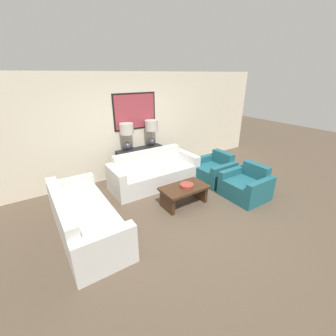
{
  "coord_description": "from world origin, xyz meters",
  "views": [
    {
      "loc": [
        -2.54,
        -2.99,
        2.6
      ],
      "look_at": [
        0.01,
        0.86,
        0.65
      ],
      "focal_mm": 24.0,
      "sensor_mm": 36.0,
      "label": 1
    }
  ],
  "objects_px": {
    "armchair_near_camera": "(246,186)",
    "decorative_bowl": "(187,185)",
    "table_lamp_left": "(127,133)",
    "armchair_near_back_wall": "(214,171)",
    "table_lamp_right": "(152,130)",
    "couch_by_back_wall": "(154,173)",
    "console_table": "(141,162)",
    "coffee_table": "(184,192)",
    "couch_by_side": "(84,220)"
  },
  "relations": [
    {
      "from": "console_table",
      "to": "table_lamp_left",
      "type": "height_order",
      "value": "table_lamp_left"
    },
    {
      "from": "table_lamp_left",
      "to": "coffee_table",
      "type": "relative_size",
      "value": 0.72
    },
    {
      "from": "console_table",
      "to": "table_lamp_right",
      "type": "height_order",
      "value": "table_lamp_right"
    },
    {
      "from": "table_lamp_left",
      "to": "coffee_table",
      "type": "bearing_deg",
      "value": -78.0
    },
    {
      "from": "coffee_table",
      "to": "decorative_bowl",
      "type": "relative_size",
      "value": 3.51
    },
    {
      "from": "console_table",
      "to": "couch_by_back_wall",
      "type": "height_order",
      "value": "couch_by_back_wall"
    },
    {
      "from": "console_table",
      "to": "coffee_table",
      "type": "xyz_separation_m",
      "value": [
        0.04,
        -1.87,
        -0.08
      ]
    },
    {
      "from": "table_lamp_left",
      "to": "decorative_bowl",
      "type": "height_order",
      "value": "table_lamp_left"
    },
    {
      "from": "couch_by_back_wall",
      "to": "couch_by_side",
      "type": "bearing_deg",
      "value": -153.18
    },
    {
      "from": "coffee_table",
      "to": "decorative_bowl",
      "type": "bearing_deg",
      "value": -27.59
    },
    {
      "from": "decorative_bowl",
      "to": "armchair_near_back_wall",
      "type": "bearing_deg",
      "value": 21.98
    },
    {
      "from": "console_table",
      "to": "table_lamp_left",
      "type": "xyz_separation_m",
      "value": [
        -0.35,
        0.0,
        0.84
      ]
    },
    {
      "from": "decorative_bowl",
      "to": "armchair_near_camera",
      "type": "height_order",
      "value": "armchair_near_camera"
    },
    {
      "from": "couch_by_back_wall",
      "to": "couch_by_side",
      "type": "distance_m",
      "value": 2.21
    },
    {
      "from": "coffee_table",
      "to": "decorative_bowl",
      "type": "xyz_separation_m",
      "value": [
        0.04,
        -0.02,
        0.15
      ]
    },
    {
      "from": "console_table",
      "to": "decorative_bowl",
      "type": "xyz_separation_m",
      "value": [
        0.09,
        -1.9,
        0.07
      ]
    },
    {
      "from": "armchair_near_back_wall",
      "to": "armchair_near_camera",
      "type": "height_order",
      "value": "same"
    },
    {
      "from": "couch_by_side",
      "to": "table_lamp_left",
      "type": "bearing_deg",
      "value": 46.25
    },
    {
      "from": "armchair_near_camera",
      "to": "console_table",
      "type": "bearing_deg",
      "value": 120.53
    },
    {
      "from": "console_table",
      "to": "table_lamp_right",
      "type": "bearing_deg",
      "value": 0.0
    },
    {
      "from": "table_lamp_left",
      "to": "table_lamp_right",
      "type": "distance_m",
      "value": 0.71
    },
    {
      "from": "table_lamp_left",
      "to": "table_lamp_right",
      "type": "bearing_deg",
      "value": 0.0
    },
    {
      "from": "coffee_table",
      "to": "decorative_bowl",
      "type": "distance_m",
      "value": 0.16
    },
    {
      "from": "decorative_bowl",
      "to": "armchair_near_back_wall",
      "type": "distance_m",
      "value": 1.43
    },
    {
      "from": "console_table",
      "to": "table_lamp_right",
      "type": "relative_size",
      "value": 1.8
    },
    {
      "from": "coffee_table",
      "to": "console_table",
      "type": "bearing_deg",
      "value": 91.35
    },
    {
      "from": "coffee_table",
      "to": "armchair_near_back_wall",
      "type": "distance_m",
      "value": 1.45
    },
    {
      "from": "table_lamp_right",
      "to": "decorative_bowl",
      "type": "height_order",
      "value": "table_lamp_right"
    },
    {
      "from": "armchair_near_camera",
      "to": "decorative_bowl",
      "type": "bearing_deg",
      "value": 159.76
    },
    {
      "from": "console_table",
      "to": "couch_by_back_wall",
      "type": "xyz_separation_m",
      "value": [
        0.0,
        -0.69,
        -0.09
      ]
    },
    {
      "from": "table_lamp_right",
      "to": "armchair_near_camera",
      "type": "height_order",
      "value": "table_lamp_right"
    },
    {
      "from": "table_lamp_left",
      "to": "armchair_near_camera",
      "type": "xyz_separation_m",
      "value": [
        1.76,
        -2.38,
        -0.96
      ]
    },
    {
      "from": "console_table",
      "to": "armchair_near_back_wall",
      "type": "bearing_deg",
      "value": -44.17
    },
    {
      "from": "armchair_near_camera",
      "to": "couch_by_side",
      "type": "bearing_deg",
      "value": 168.39
    },
    {
      "from": "console_table",
      "to": "armchair_near_camera",
      "type": "xyz_separation_m",
      "value": [
        1.41,
        -2.38,
        -0.11
      ]
    },
    {
      "from": "couch_by_back_wall",
      "to": "armchair_near_camera",
      "type": "height_order",
      "value": "couch_by_back_wall"
    },
    {
      "from": "couch_by_back_wall",
      "to": "armchair_near_camera",
      "type": "xyz_separation_m",
      "value": [
        1.41,
        -1.69,
        -0.02
      ]
    },
    {
      "from": "console_table",
      "to": "couch_by_side",
      "type": "bearing_deg",
      "value": -139.41
    },
    {
      "from": "table_lamp_right",
      "to": "armchair_near_back_wall",
      "type": "relative_size",
      "value": 0.79
    },
    {
      "from": "table_lamp_left",
      "to": "couch_by_back_wall",
      "type": "xyz_separation_m",
      "value": [
        0.35,
        -0.69,
        -0.93
      ]
    },
    {
      "from": "couch_by_back_wall",
      "to": "armchair_near_back_wall",
      "type": "bearing_deg",
      "value": -25.58
    },
    {
      "from": "table_lamp_left",
      "to": "armchair_near_back_wall",
      "type": "height_order",
      "value": "table_lamp_left"
    },
    {
      "from": "console_table",
      "to": "couch_by_side",
      "type": "distance_m",
      "value": 2.6
    },
    {
      "from": "couch_by_back_wall",
      "to": "decorative_bowl",
      "type": "bearing_deg",
      "value": -85.82
    },
    {
      "from": "table_lamp_left",
      "to": "console_table",
      "type": "bearing_deg",
      "value": -0.0
    },
    {
      "from": "console_table",
      "to": "couch_by_back_wall",
      "type": "distance_m",
      "value": 0.7
    },
    {
      "from": "coffee_table",
      "to": "armchair_near_back_wall",
      "type": "bearing_deg",
      "value": 20.49
    },
    {
      "from": "couch_by_back_wall",
      "to": "table_lamp_right",
      "type": "bearing_deg",
      "value": 62.9
    },
    {
      "from": "table_lamp_left",
      "to": "couch_by_back_wall",
      "type": "relative_size",
      "value": 0.33
    },
    {
      "from": "table_lamp_right",
      "to": "couch_by_back_wall",
      "type": "xyz_separation_m",
      "value": [
        -0.35,
        -0.69,
        -0.93
      ]
    }
  ]
}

